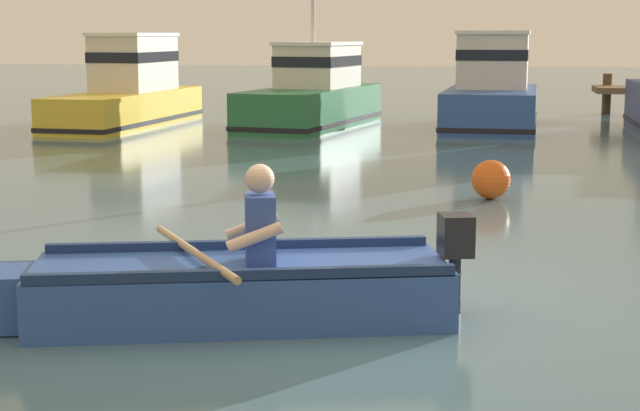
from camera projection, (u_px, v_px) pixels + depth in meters
name	position (u px, v px, depth m)	size (l,w,h in m)	color
ground_plane	(330.00, 295.00, 8.36)	(120.00, 120.00, 0.00)	slate
rowboat_with_person	(232.00, 287.00, 7.61)	(3.69, 1.87, 1.19)	#2D519E
moored_boat_yellow	(129.00, 92.00, 23.84)	(2.09, 6.03, 2.17)	gold
moored_boat_green	(313.00, 95.00, 23.49)	(2.81, 5.59, 4.26)	#287042
moored_boat_blue	(492.00, 92.00, 23.16)	(2.28, 4.92, 2.22)	#2D519E
mooring_buoy	(491.00, 180.00, 13.21)	(0.52, 0.52, 0.52)	#E55919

